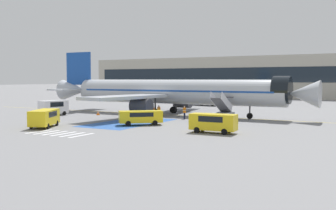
# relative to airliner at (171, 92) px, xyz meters

# --- Properties ---
(ground_plane) EXTENTS (600.00, 600.00, 0.00)m
(ground_plane) POSITION_rel_airliner_xyz_m (0.72, -0.43, -3.61)
(ground_plane) COLOR slate
(apron_leadline_yellow) EXTENTS (78.41, 1.29, 0.01)m
(apron_leadline_yellow) POSITION_rel_airliner_xyz_m (0.61, 0.01, -3.61)
(apron_leadline_yellow) COLOR gold
(apron_leadline_yellow) RESTS_ON ground_plane
(apron_stand_patch_blue) EXTENTS (6.99, 13.71, 0.01)m
(apron_stand_patch_blue) POSITION_rel_airliner_xyz_m (0.61, -12.16, -3.61)
(apron_stand_patch_blue) COLOR #2856A8
(apron_stand_patch_blue) RESTS_ON ground_plane
(apron_walkway_bar_0) EXTENTS (0.44, 3.60, 0.01)m
(apron_walkway_bar_0) POSITION_rel_airliner_xyz_m (-2.99, -23.91, -3.61)
(apron_walkway_bar_0) COLOR silver
(apron_walkway_bar_0) RESTS_ON ground_plane
(apron_walkway_bar_1) EXTENTS (0.44, 3.60, 0.01)m
(apron_walkway_bar_1) POSITION_rel_airliner_xyz_m (-1.79, -23.91, -3.61)
(apron_walkway_bar_1) COLOR silver
(apron_walkway_bar_1) RESTS_ON ground_plane
(apron_walkway_bar_2) EXTENTS (0.44, 3.60, 0.01)m
(apron_walkway_bar_2) POSITION_rel_airliner_xyz_m (-0.59, -23.91, -3.61)
(apron_walkway_bar_2) COLOR silver
(apron_walkway_bar_2) RESTS_ON ground_plane
(apron_walkway_bar_3) EXTENTS (0.44, 3.60, 0.01)m
(apron_walkway_bar_3) POSITION_rel_airliner_xyz_m (0.61, -23.91, -3.61)
(apron_walkway_bar_3) COLOR silver
(apron_walkway_bar_3) RESTS_ON ground_plane
(apron_walkway_bar_4) EXTENTS (0.44, 3.60, 0.01)m
(apron_walkway_bar_4) POSITION_rel_airliner_xyz_m (1.81, -23.91, -3.61)
(apron_walkway_bar_4) COLOR silver
(apron_walkway_bar_4) RESTS_ON ground_plane
(apron_walkway_bar_5) EXTENTS (0.44, 3.60, 0.01)m
(apron_walkway_bar_5) POSITION_rel_airliner_xyz_m (3.01, -23.91, -3.61)
(apron_walkway_bar_5) COLOR silver
(apron_walkway_bar_5) RESTS_ON ground_plane
(airliner) EXTENTS (44.24, 31.55, 10.34)m
(airliner) POSITION_rel_airliner_xyz_m (0.00, 0.00, 0.00)
(airliner) COLOR #B7BCC4
(airliner) RESTS_ON ground_plane
(boarding_stairs_forward) EXTENTS (2.27, 5.26, 4.00)m
(boarding_stairs_forward) POSITION_rel_airliner_xyz_m (10.13, -4.29, -2.63)
(boarding_stairs_forward) COLOR #ADB2BA
(boarding_stairs_forward) RESTS_ON ground_plane
(fuel_tanker) EXTENTS (10.73, 3.86, 3.52)m
(fuel_tanker) POSITION_rel_airliner_xyz_m (-5.28, 23.14, -1.83)
(fuel_tanker) COLOR #38383D
(fuel_tanker) RESTS_ON ground_plane
(service_van_0) EXTENTS (5.13, 4.81, 1.74)m
(service_van_0) POSITION_rel_airliner_xyz_m (3.29, -13.58, -2.55)
(service_van_0) COLOR yellow
(service_van_0) RESTS_ON ground_plane
(service_van_1) EXTENTS (4.13, 5.45, 2.04)m
(service_van_1) POSITION_rel_airliner_xyz_m (-5.24, -20.98, -2.38)
(service_van_1) COLOR yellow
(service_van_1) RESTS_ON ground_plane
(service_van_2) EXTENTS (2.61, 4.54, 2.32)m
(service_van_2) POSITION_rel_airliner_xyz_m (-15.22, -9.74, -2.24)
(service_van_2) COLOR silver
(service_van_2) RESTS_ON ground_plane
(service_van_3) EXTENTS (4.91, 1.98, 1.99)m
(service_van_3) POSITION_rel_airliner_xyz_m (13.78, -15.85, -2.41)
(service_van_3) COLOR yellow
(service_van_3) RESTS_ON ground_plane
(ground_crew_0) EXTENTS (0.47, 0.33, 1.73)m
(ground_crew_0) POSITION_rel_airliner_xyz_m (0.12, -3.85, -2.62)
(ground_crew_0) COLOR #191E38
(ground_crew_0) RESTS_ON ground_plane
(ground_crew_1) EXTENTS (0.49, 0.39, 1.81)m
(ground_crew_1) POSITION_rel_airliner_xyz_m (4.69, -4.49, -2.57)
(ground_crew_1) COLOR #191E38
(ground_crew_1) RESTS_ON ground_plane
(ground_crew_2) EXTENTS (0.48, 0.36, 1.76)m
(ground_crew_2) POSITION_rel_airliner_xyz_m (1.21, -5.65, -2.60)
(ground_crew_2) COLOR #191E38
(ground_crew_2) RESTS_ON ground_plane
(ground_crew_3) EXTENTS (0.48, 0.44, 1.67)m
(ground_crew_3) POSITION_rel_airliner_xyz_m (-0.11, -5.05, -2.66)
(ground_crew_3) COLOR #191E38
(ground_crew_3) RESTS_ON ground_plane
(traffic_cone_0) EXTENTS (0.56, 0.56, 0.62)m
(traffic_cone_0) POSITION_rel_airliner_xyz_m (-9.90, -5.59, -3.30)
(traffic_cone_0) COLOR orange
(traffic_cone_0) RESTS_ON ground_plane
(traffic_cone_1) EXTENTS (0.54, 0.54, 0.60)m
(traffic_cone_1) POSITION_rel_airliner_xyz_m (5.16, -3.63, -3.31)
(traffic_cone_1) COLOR orange
(traffic_cone_1) RESTS_ON ground_plane
(terminal_building) EXTENTS (138.39, 12.10, 12.47)m
(terminal_building) POSITION_rel_airliner_xyz_m (6.24, 65.71, 2.62)
(terminal_building) COLOR #B2AD9E
(terminal_building) RESTS_ON ground_plane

